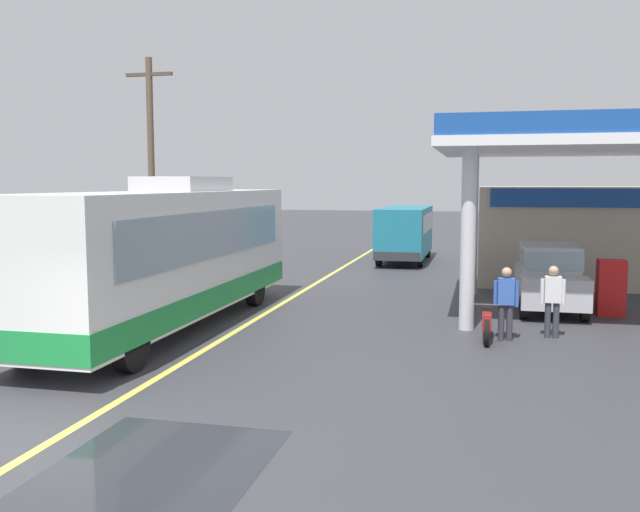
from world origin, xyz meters
name	(u,v)px	position (x,y,z in m)	size (l,w,h in m)	color
ground	(341,269)	(0.00, 20.00, 0.00)	(120.00, 120.00, 0.00)	#38383D
lane_divider_stripe	(311,286)	(0.00, 15.00, 0.00)	(0.16, 50.00, 0.01)	#D8CC4C
wet_puddle_patch	(131,489)	(1.80, -0.72, 0.00)	(2.63, 4.45, 0.01)	#26282D
coach_bus_main	(168,257)	(-1.77, 7.71, 1.72)	(2.60, 11.04, 3.69)	white
gas_station_roadside	(590,211)	(9.06, 16.00, 2.63)	(9.10, 11.95, 5.10)	#194799
car_at_pump	(549,273)	(7.53, 12.35, 1.01)	(1.70, 4.20, 1.82)	#B2B2B7
minibus_opposing_lane	(405,229)	(2.29, 23.26, 1.47)	(2.04, 6.13, 2.44)	teal
motorcycle_parked_forecourt	(487,321)	(5.82, 8.06, 0.44)	(0.55, 1.80, 0.92)	black
pedestrian_near_pump	(553,298)	(7.28, 8.62, 0.93)	(0.55, 0.22, 1.66)	#33333F
pedestrian_by_shop	(506,300)	(6.23, 8.09, 0.93)	(0.55, 0.22, 1.66)	#33333F
utility_pole_roadside	(151,165)	(-6.20, 15.62, 4.20)	(1.80, 0.24, 8.04)	brown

